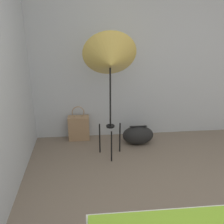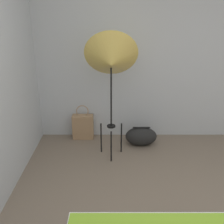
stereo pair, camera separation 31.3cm
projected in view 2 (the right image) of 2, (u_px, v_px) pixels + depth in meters
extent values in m
cube|color=#B7BCC1|center=(143.00, 57.00, 3.97)|extent=(8.00, 0.05, 2.60)
cylinder|color=black|center=(112.00, 147.00, 3.58)|extent=(0.02, 0.02, 0.46)
cylinder|color=black|center=(102.00, 138.00, 3.82)|extent=(0.02, 0.02, 0.46)
cylinder|color=black|center=(122.00, 138.00, 3.82)|extent=(0.02, 0.02, 0.46)
cylinder|color=black|center=(112.00, 126.00, 3.65)|extent=(0.12, 0.12, 0.02)
cylinder|color=black|center=(112.00, 94.00, 3.48)|extent=(0.02, 0.02, 0.93)
cone|color=#D1B251|center=(112.00, 59.00, 3.31)|extent=(0.71, 0.55, 0.72)
cube|color=#9E7A56|center=(84.00, 127.00, 4.25)|extent=(0.33, 0.16, 0.40)
torus|color=#9E7A56|center=(83.00, 111.00, 4.15)|extent=(0.20, 0.01, 0.20)
ellipsoid|color=black|center=(142.00, 136.00, 4.05)|extent=(0.48, 0.29, 0.29)
cube|color=black|center=(142.00, 128.00, 4.00)|extent=(0.27, 0.04, 0.01)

